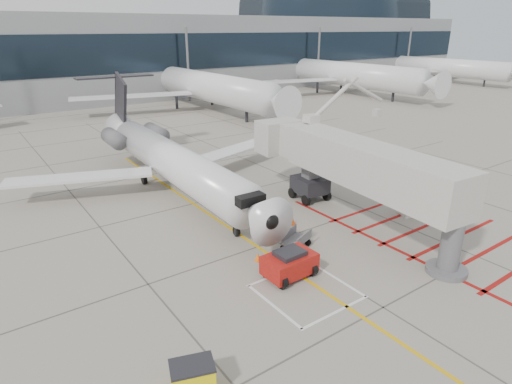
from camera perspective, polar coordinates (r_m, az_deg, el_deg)
ground_plane at (r=23.12m, az=8.79°, el=-10.20°), size 260.00×260.00×0.00m
regional_jet at (r=30.74m, az=-9.51°, el=5.72°), size 24.66×30.63×7.83m
jet_bridge at (r=26.81m, az=14.73°, el=2.30°), size 10.13×18.67×7.18m
pushback_tug at (r=22.01m, az=4.49°, el=-9.39°), size 2.67×1.70×1.54m
spill_bin at (r=16.17m, az=-8.43°, el=-23.43°), size 1.70×1.39×1.27m
baggage_cart at (r=24.74m, az=5.37°, el=-6.35°), size 2.02×1.64×1.10m
ground_power_unit at (r=30.96m, az=20.46°, el=-1.29°), size 2.38×1.85×1.65m
cone_nose at (r=23.54m, az=0.25°, el=-8.64°), size 0.34×0.34×0.47m
cone_side at (r=27.75m, az=4.87°, el=-3.78°), size 0.40×0.40×0.55m
terminal_building at (r=87.43m, az=-20.21°, el=16.65°), size 180.00×28.00×14.00m
terminal_glass_band at (r=73.99m, az=-17.10°, el=17.19°), size 180.00×0.10×6.00m
terminal_dome at (r=118.83m, az=10.43°, el=21.78°), size 40.00×28.00×28.00m
bg_aircraft_c at (r=68.15m, az=-7.54°, el=16.23°), size 38.02×42.24×12.67m
bg_aircraft_d at (r=86.38m, az=11.07°, el=17.17°), size 39.31×43.68×13.10m
bg_aircraft_e at (r=111.73m, az=23.09°, el=16.43°), size 35.52×39.47×11.84m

